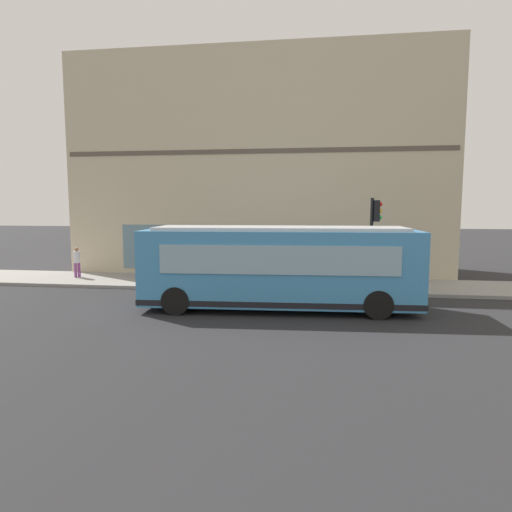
% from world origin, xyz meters
% --- Properties ---
extents(ground, '(120.00, 120.00, 0.00)m').
position_xyz_m(ground, '(0.00, 0.00, 0.00)').
color(ground, '#262628').
extents(sidewalk_curb, '(3.88, 40.00, 0.15)m').
position_xyz_m(sidewalk_curb, '(4.54, 0.00, 0.07)').
color(sidewalk_curb, gray).
rests_on(sidewalk_curb, ground).
extents(building_corner, '(6.05, 20.58, 12.00)m').
position_xyz_m(building_corner, '(9.48, 0.00, 5.99)').
color(building_corner, beige).
rests_on(building_corner, ground).
extents(city_bus_nearside, '(3.08, 10.16, 3.07)m').
position_xyz_m(city_bus_nearside, '(-0.39, -2.01, 1.55)').
color(city_bus_nearside, '#3F8CC6').
rests_on(city_bus_nearside, ground).
extents(traffic_light_near_corner, '(0.32, 0.49, 4.01)m').
position_xyz_m(traffic_light_near_corner, '(2.97, -5.78, 2.94)').
color(traffic_light_near_corner, black).
rests_on(traffic_light_near_corner, sidewalk_curb).
extents(fire_hydrant, '(0.35, 0.35, 0.74)m').
position_xyz_m(fire_hydrant, '(5.57, -0.17, 0.51)').
color(fire_hydrant, yellow).
rests_on(fire_hydrant, sidewalk_curb).
extents(pedestrian_walking_along_curb, '(0.32, 0.32, 1.56)m').
position_xyz_m(pedestrian_walking_along_curb, '(4.66, -4.47, 1.04)').
color(pedestrian_walking_along_curb, silver).
rests_on(pedestrian_walking_along_curb, sidewalk_curb).
extents(pedestrian_by_light_pole, '(0.32, 0.32, 1.64)m').
position_xyz_m(pedestrian_by_light_pole, '(4.91, 3.93, 1.09)').
color(pedestrian_by_light_pole, silver).
rests_on(pedestrian_by_light_pole, sidewalk_curb).
extents(pedestrian_near_hydrant, '(0.32, 0.32, 1.55)m').
position_xyz_m(pedestrian_near_hydrant, '(4.59, 8.86, 1.03)').
color(pedestrian_near_hydrant, '#8C3F8C').
rests_on(pedestrian_near_hydrant, sidewalk_curb).
extents(pedestrian_near_building_entrance, '(0.32, 0.32, 1.64)m').
position_xyz_m(pedestrian_near_building_entrance, '(3.78, -4.23, 1.09)').
color(pedestrian_near_building_entrance, silver).
rests_on(pedestrian_near_building_entrance, sidewalk_curb).
extents(newspaper_vending_box, '(0.44, 0.42, 0.90)m').
position_xyz_m(newspaper_vending_box, '(5.83, -4.94, 0.60)').
color(newspaper_vending_box, '#BF3F19').
rests_on(newspaper_vending_box, sidewalk_curb).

